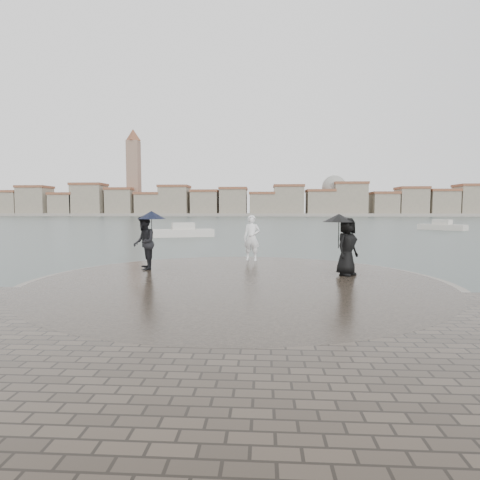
{
  "coord_description": "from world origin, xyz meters",
  "views": [
    {
      "loc": [
        0.78,
        -8.26,
        2.42
      ],
      "look_at": [
        0.0,
        4.8,
        1.45
      ],
      "focal_mm": 30.0,
      "sensor_mm": 36.0,
      "label": 1
    }
  ],
  "objects": [
    {
      "name": "far_skyline",
      "position": [
        -6.29,
        160.71,
        5.61
      ],
      "size": [
        260.0,
        20.0,
        37.0
      ],
      "color": "gray",
      "rests_on": "ground"
    },
    {
      "name": "visitor_right",
      "position": [
        3.35,
        4.55,
        1.48
      ],
      "size": [
        1.29,
        1.15,
        1.95
      ],
      "color": "black",
      "rests_on": "quay_tip"
    },
    {
      "name": "ground",
      "position": [
        0.0,
        0.0,
        0.0
      ],
      "size": [
        400.0,
        400.0,
        0.0
      ],
      "primitive_type": "plane",
      "color": "#2B3835",
      "rests_on": "ground"
    },
    {
      "name": "quay_tip",
      "position": [
        0.0,
        3.5,
        0.18
      ],
      "size": [
        11.9,
        11.9,
        0.36
      ],
      "primitive_type": "cylinder",
      "color": "#2D261E",
      "rests_on": "ground"
    },
    {
      "name": "kerb_ring",
      "position": [
        0.0,
        3.5,
        0.16
      ],
      "size": [
        12.5,
        12.5,
        0.32
      ],
      "primitive_type": "cylinder",
      "color": "gray",
      "rests_on": "ground"
    },
    {
      "name": "visitor_left",
      "position": [
        -3.33,
        5.38,
        1.48
      ],
      "size": [
        1.23,
        1.14,
        2.04
      ],
      "color": "black",
      "rests_on": "quay_tip"
    },
    {
      "name": "boats",
      "position": [
        8.06,
        35.19,
        0.38
      ],
      "size": [
        34.6,
        18.71,
        1.5
      ],
      "color": "beige",
      "rests_on": "ground"
    },
    {
      "name": "statue",
      "position": [
        0.29,
        8.08,
        1.3
      ],
      "size": [
        0.76,
        0.58,
        1.87
      ],
      "primitive_type": "imported",
      "rotation": [
        0.0,
        0.0,
        -0.22
      ],
      "color": "white",
      "rests_on": "quay_tip"
    }
  ]
}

